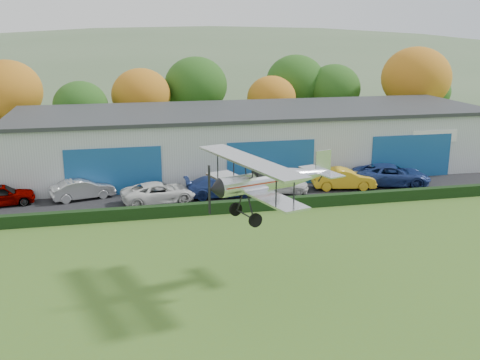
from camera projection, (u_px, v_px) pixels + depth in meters
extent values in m
plane|color=#496B21|center=(296.00, 339.00, 22.45)|extent=(300.00, 300.00, 0.00)
cube|color=black|center=(249.00, 190.00, 42.85)|extent=(48.00, 9.00, 0.05)
cube|color=black|center=(265.00, 204.00, 38.23)|extent=(46.00, 0.60, 0.80)
cube|color=#B2B7BC|center=(253.00, 140.00, 49.22)|extent=(40.00, 12.00, 5.00)
cube|color=#2D3033|center=(253.00, 110.00, 48.52)|extent=(40.60, 12.60, 0.30)
cube|color=#184F8E|center=(114.00, 172.00, 41.21)|extent=(7.00, 0.12, 3.60)
cube|color=#184F8E|center=(271.00, 164.00, 43.70)|extent=(7.00, 0.12, 3.60)
cube|color=#184F8E|center=(411.00, 156.00, 46.18)|extent=(7.00, 0.12, 3.60)
cylinder|color=#3D2614|center=(12.00, 136.00, 56.21)|extent=(0.36, 0.36, 3.15)
ellipsoid|color=#B37516|center=(7.00, 91.00, 55.04)|extent=(6.84, 6.84, 6.16)
cylinder|color=#3D2614|center=(83.00, 140.00, 55.87)|extent=(0.36, 0.36, 2.45)
ellipsoid|color=#1E4C14|center=(81.00, 105.00, 54.96)|extent=(5.32, 5.32, 4.79)
cylinder|color=#3D2614|center=(143.00, 133.00, 58.95)|extent=(0.36, 0.36, 2.80)
ellipsoid|color=#B37516|center=(141.00, 95.00, 57.91)|extent=(6.08, 6.08, 5.47)
cylinder|color=#3D2614|center=(197.00, 126.00, 62.03)|extent=(0.36, 0.36, 3.15)
ellipsoid|color=#1E4C14|center=(196.00, 85.00, 60.86)|extent=(6.84, 6.84, 6.16)
cylinder|color=#3D2614|center=(271.00, 129.00, 61.90)|extent=(0.36, 0.36, 2.45)
ellipsoid|color=#B37516|center=(271.00, 98.00, 60.99)|extent=(5.32, 5.32, 4.79)
cylinder|color=#3D2614|center=(332.00, 122.00, 65.39)|extent=(0.36, 0.36, 2.80)
ellipsoid|color=#1E4C14|center=(334.00, 88.00, 64.35)|extent=(6.08, 6.08, 5.47)
cylinder|color=#3D2614|center=(412.00, 122.00, 63.19)|extent=(0.36, 0.36, 3.50)
ellipsoid|color=#B37516|center=(416.00, 78.00, 61.89)|extent=(7.60, 7.60, 6.84)
cylinder|color=#3D2614|center=(425.00, 120.00, 67.92)|extent=(0.36, 0.36, 2.45)
ellipsoid|color=#1E4C14|center=(428.00, 92.00, 67.02)|extent=(5.32, 5.32, 4.79)
cylinder|color=#3D2614|center=(295.00, 119.00, 66.40)|extent=(0.36, 0.36, 3.15)
ellipsoid|color=#1E4C14|center=(296.00, 81.00, 65.23)|extent=(6.84, 6.84, 6.16)
ellipsoid|color=#4C6642|center=(212.00, 126.00, 162.58)|extent=(320.00, 196.00, 56.00)
ellipsoid|color=#4C6642|center=(431.00, 100.00, 175.64)|extent=(240.00, 126.00, 36.00)
imported|color=gray|center=(0.00, 195.00, 38.93)|extent=(4.78, 2.60, 1.54)
imported|color=silver|center=(83.00, 189.00, 40.51)|extent=(4.73, 2.68, 1.48)
imported|color=silver|center=(159.00, 193.00, 39.63)|extent=(5.60, 3.31, 1.46)
imported|color=navy|center=(220.00, 186.00, 41.10)|extent=(5.24, 2.14, 1.52)
imported|color=silver|center=(281.00, 184.00, 41.99)|extent=(4.46, 2.90, 1.41)
imported|color=gold|center=(344.00, 179.00, 43.05)|extent=(5.03, 2.49, 1.59)
imported|color=navy|center=(391.00, 175.00, 43.97)|extent=(6.52, 4.30, 1.66)
cylinder|color=silver|center=(257.00, 182.00, 26.10)|extent=(3.97, 2.03, 0.92)
cone|color=silver|center=(310.00, 174.00, 27.56)|extent=(2.42, 1.54, 0.92)
cone|color=black|center=(215.00, 189.00, 25.05)|extent=(0.76, 1.03, 0.92)
cube|color=maroon|center=(262.00, 181.00, 26.23)|extent=(4.37, 2.17, 0.06)
cube|color=black|center=(266.00, 172.00, 26.23)|extent=(1.35, 0.95, 0.25)
cube|color=silver|center=(253.00, 189.00, 26.08)|extent=(3.41, 7.39, 0.10)
cube|color=silver|center=(249.00, 161.00, 25.62)|extent=(3.62, 7.81, 0.10)
cylinder|color=black|center=(276.00, 190.00, 23.46)|extent=(0.08, 0.08, 1.33)
cylinder|color=black|center=(294.00, 187.00, 23.90)|extent=(0.08, 0.08, 1.33)
cylinder|color=black|center=(218.00, 164.00, 27.90)|extent=(0.08, 0.08, 1.33)
cylinder|color=black|center=(234.00, 162.00, 28.34)|extent=(0.08, 0.08, 1.33)
cylinder|color=black|center=(253.00, 170.00, 25.41)|extent=(0.12, 0.23, 0.76)
cylinder|color=black|center=(245.00, 167.00, 26.01)|extent=(0.12, 0.23, 0.76)
cylinder|color=black|center=(250.00, 205.00, 25.67)|extent=(0.28, 0.70, 1.25)
cylinder|color=black|center=(241.00, 200.00, 26.39)|extent=(0.28, 0.70, 1.25)
cylinder|color=black|center=(245.00, 215.00, 26.19)|extent=(0.65, 1.87, 0.07)
cylinder|color=black|center=(255.00, 220.00, 25.42)|extent=(0.67, 0.33, 0.65)
cylinder|color=black|center=(236.00, 209.00, 26.96)|extent=(0.67, 0.33, 0.65)
cylinder|color=black|center=(321.00, 177.00, 27.97)|extent=(0.38, 0.17, 0.43)
cube|color=silver|center=(321.00, 171.00, 27.89)|extent=(1.67, 2.80, 0.06)
cube|color=silver|center=(323.00, 161.00, 27.80)|extent=(0.89, 0.33, 1.12)
cube|color=black|center=(209.00, 190.00, 24.91)|extent=(0.09, 0.14, 2.24)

